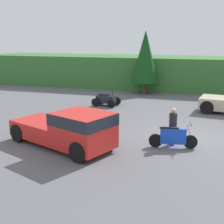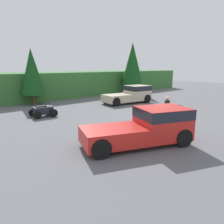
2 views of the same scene
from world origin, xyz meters
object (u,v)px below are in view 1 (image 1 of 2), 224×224
object	(u,v)px
dirt_bike	(173,138)
rider_person	(173,125)
pickup_truck_red	(70,128)
quad_atv	(106,100)

from	to	relation	value
dirt_bike	rider_person	bearing A→B (deg)	90.40
pickup_truck_red	quad_atv	size ratio (longest dim) A/B	2.86
pickup_truck_red	dirt_bike	xyz separation A→B (m)	(4.55, 1.45, -0.47)
pickup_truck_red	dirt_bike	size ratio (longest dim) A/B	2.58
pickup_truck_red	rider_person	distance (m)	4.85
pickup_truck_red	rider_person	bearing A→B (deg)	44.97
pickup_truck_red	rider_person	world-z (taller)	pickup_truck_red
quad_atv	rider_person	size ratio (longest dim) A/B	1.12
dirt_bike	quad_atv	distance (m)	9.70
pickup_truck_red	dirt_bike	world-z (taller)	pickup_truck_red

